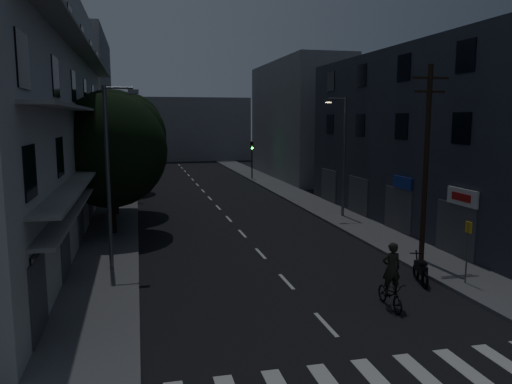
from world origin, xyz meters
name	(u,v)px	position (x,y,z in m)	size (l,w,h in m)	color
ground	(217,206)	(0.00, 25.00, 0.00)	(160.00, 160.00, 0.00)	black
sidewalk_left	(117,209)	(-7.50, 25.00, 0.07)	(3.00, 90.00, 0.15)	#565659
sidewalk_right	(309,202)	(7.50, 25.00, 0.07)	(3.00, 90.00, 0.15)	#565659
lane_markings	(206,194)	(0.00, 31.25, 0.01)	(0.15, 60.50, 0.01)	beige
building_left	(25,114)	(-11.98, 18.00, 6.99)	(7.00, 36.00, 14.00)	#B6B6B1
building_right	(442,140)	(11.99, 14.00, 5.50)	(6.19, 28.00, 11.00)	#292C37
building_far_left	(81,107)	(-12.00, 48.00, 8.00)	(6.00, 20.00, 16.00)	slate
building_far_right	(297,121)	(12.00, 42.00, 6.50)	(6.00, 20.00, 13.00)	slate
building_far_end	(174,129)	(0.00, 70.00, 5.00)	(24.00, 8.00, 10.00)	slate
tree_near	(111,146)	(-7.36, 16.92, 5.19)	(6.53, 6.53, 8.06)	black
tree_mid	(114,137)	(-7.44, 23.07, 5.51)	(6.97, 6.97, 8.57)	black
tree_far	(121,143)	(-7.27, 33.76, 4.53)	(5.65, 5.65, 6.99)	black
traffic_signal_far_right	(252,152)	(6.37, 40.63, 3.10)	(0.28, 0.37, 4.10)	black
traffic_signal_far_left	(130,154)	(-6.61, 40.16, 3.10)	(0.28, 0.37, 4.10)	black
street_lamp_left_near	(110,169)	(-7.05, 9.76, 4.60)	(1.51, 0.25, 8.00)	slate
street_lamp_right	(343,151)	(7.56, 18.60, 4.60)	(1.51, 0.25, 8.00)	slate
street_lamp_left_far	(123,145)	(-7.05, 30.32, 4.60)	(1.51, 0.25, 8.00)	#5B5E62
utility_pole	(426,160)	(6.96, 7.61, 4.87)	(1.80, 0.24, 9.00)	black
bus_stop_sign	(468,241)	(6.91, 4.27, 1.89)	(0.06, 0.35, 2.52)	#595B60
motorcycle	(421,271)	(5.36, 5.07, 0.50)	(0.77, 1.92, 1.26)	black
cyclist	(391,286)	(2.80, 2.88, 0.81)	(0.77, 1.94, 2.41)	black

